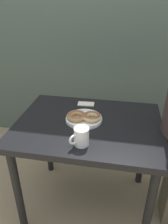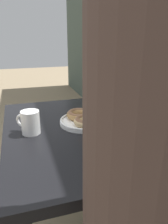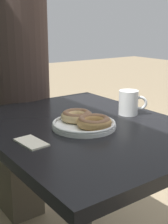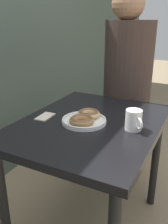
# 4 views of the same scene
# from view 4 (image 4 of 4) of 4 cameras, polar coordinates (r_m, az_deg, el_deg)

# --- Properties ---
(dining_table) EXTENTS (0.92, 0.71, 0.73)m
(dining_table) POSITION_cam_4_polar(r_m,az_deg,el_deg) (1.37, 1.51, -5.82)
(dining_table) COLOR black
(dining_table) RESTS_ON ground_plane
(donut_plate) EXTENTS (0.25, 0.23, 0.05)m
(donut_plate) POSITION_cam_4_polar(r_m,az_deg,el_deg) (1.30, 0.16, -1.49)
(donut_plate) COLOR white
(donut_plate) RESTS_ON dining_table
(coffee_mug) EXTENTS (0.10, 0.10, 0.10)m
(coffee_mug) POSITION_cam_4_polar(r_m,az_deg,el_deg) (1.23, 11.28, -1.83)
(coffee_mug) COLOR white
(coffee_mug) RESTS_ON dining_table
(person_figure) EXTENTS (0.40, 0.34, 1.44)m
(person_figure) POSITION_cam_4_polar(r_m,az_deg,el_deg) (1.87, 10.02, 5.97)
(person_figure) COLOR brown
(person_figure) RESTS_ON ground_plane
(napkin) EXTENTS (0.12, 0.07, 0.01)m
(napkin) POSITION_cam_4_polar(r_m,az_deg,el_deg) (1.40, -8.86, -1.03)
(napkin) COLOR beige
(napkin) RESTS_ON dining_table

